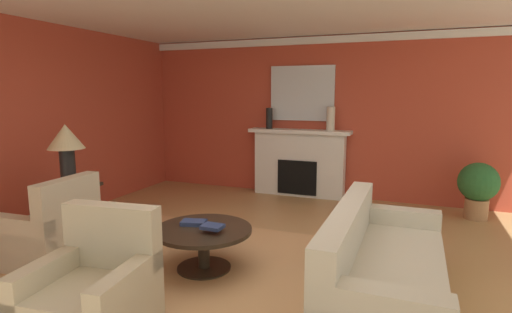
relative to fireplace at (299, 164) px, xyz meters
The scene contains 18 objects.
ground_plane 3.23m from the fireplace, 83.75° to the right, with size 8.61×8.61×0.00m, color tan.
wall_fireplace 0.93m from the fireplace, 31.30° to the left, with size 7.13×0.12×2.79m, color #B7422D.
wall_window 4.21m from the fireplace, 136.13° to the right, with size 0.12×7.22×2.79m, color #B7422D.
crown_moulding 2.18m from the fireplace, 20.66° to the left, with size 7.13×0.08×0.12m, color white.
area_rug 3.39m from the fireplace, 91.58° to the right, with size 3.40×2.77×0.01m, color tan.
fireplace is the anchor object (origin of this frame).
mantel_mirror 1.26m from the fireplace, 90.00° to the left, with size 1.14×0.04×0.95m, color silver.
sofa 3.82m from the fireplace, 63.90° to the right, with size 0.92×2.11×0.85m.
armchair_near_window 4.16m from the fireplace, 114.68° to the right, with size 0.84×0.84×0.95m.
armchair_facing_fireplace 4.68m from the fireplace, 93.76° to the right, with size 0.89×0.89×0.95m.
coffee_table 3.35m from the fireplace, 91.58° to the right, with size 1.00×1.00×0.45m.
side_table 3.78m from the fireplace, 123.21° to the right, with size 0.56×0.56×0.70m.
table_lamp 3.83m from the fireplace, 123.21° to the right, with size 0.44×0.44×0.75m.
vase_mantel_left 0.98m from the fireplace, behind, with size 0.12×0.12×0.37m, color black.
vase_mantel_right 0.99m from the fireplace, ahead, with size 0.14×0.14×0.41m, color beige.
book_red_cover 3.29m from the fireplace, 94.16° to the right, with size 0.26×0.16×0.04m, color navy.
book_art_folio 3.43m from the fireplace, 89.00° to the right, with size 0.21×0.17×0.04m, color navy.
potted_plant 2.81m from the fireplace, ahead, with size 0.56×0.56×0.83m.
Camera 1 is at (1.52, -3.68, 1.83)m, focal length 28.26 mm.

